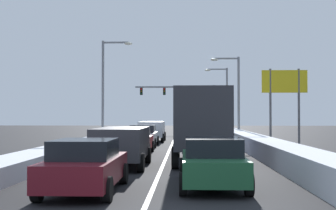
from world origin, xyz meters
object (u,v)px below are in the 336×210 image
Objects in this scene: traffic_light_gantry at (186,96)px; suv_gray_right_lane_fourth at (197,131)px; box_truck_right_lane_second at (200,122)px; street_lamp_right_mid at (224,94)px; suv_charcoal_center_lane_second at (122,143)px; suv_white_center_lane_fifth at (152,129)px; roadside_sign_right at (285,90)px; sedan_red_center_lane_third at (134,140)px; sedan_green_right_lane_nearest at (213,162)px; sedan_maroon_center_lane_nearest at (85,165)px; sedan_silver_center_lane_fourth at (143,136)px; street_lamp_right_near at (234,89)px; suv_black_right_lane_fifth at (194,128)px; sedan_tan_right_lane_third at (198,138)px; street_lamp_left_mid at (107,81)px.

suv_gray_right_lane_fourth is at bearing -88.35° from traffic_light_gantry.
street_lamp_right_mid is (3.76, 30.87, 2.71)m from box_truck_right_lane_second.
suv_charcoal_center_lane_second is 18.87m from suv_white_center_lane_fifth.
roadside_sign_right reaches higher than suv_gray_right_lane_fourth.
suv_gray_right_lane_fourth is 0.46× the size of traffic_light_gantry.
suv_gray_right_lane_fourth is 9.69m from sedan_red_center_lane_third.
sedan_green_right_lane_nearest is 20.67m from suv_gray_right_lane_fourth.
suv_white_center_lane_fifth is at bearing 150.00° from roadside_sign_right.
suv_gray_right_lane_fourth is 1.09× the size of sedan_red_center_lane_third.
suv_charcoal_center_lane_second reaches higher than sedan_maroon_center_lane_nearest.
sedan_red_center_lane_third is at bearing -95.15° from traffic_light_gantry.
sedan_silver_center_lane_fourth is 0.82× the size of roadside_sign_right.
street_lamp_right_near is 10.52m from street_lamp_right_mid.
suv_gray_right_lane_fourth is 4.71m from sedan_silver_center_lane_fourth.
suv_black_right_lane_fifth is at bearing 173.00° from street_lamp_right_near.
street_lamp_right_near reaches higher than suv_charcoal_center_lane_second.
street_lamp_right_near reaches higher than suv_gray_right_lane_fourth.
roadside_sign_right reaches higher than sedan_red_center_lane_third.
sedan_tan_right_lane_third is at bearing -90.77° from suv_gray_right_lane_fourth.
box_truck_right_lane_second is 1.60× the size of sedan_maroon_center_lane_nearest.
suv_black_right_lane_fifth is 1.00× the size of suv_white_center_lane_fifth.
sedan_green_right_lane_nearest is at bearing -90.10° from sedan_tan_right_lane_third.
box_truck_right_lane_second is 1.60× the size of sedan_red_center_lane_third.
sedan_silver_center_lane_fourth is (-0.06, 18.98, 0.00)m from sedan_maroon_center_lane_nearest.
traffic_light_gantry is (-0.67, 17.94, 3.71)m from suv_black_right_lane_fifth.
roadside_sign_right is (6.20, -9.52, 3.00)m from suv_black_right_lane_fifth.
suv_charcoal_center_lane_second is at bearing 123.96° from sedan_green_right_lane_nearest.
roadside_sign_right reaches higher than sedan_green_right_lane_nearest.
box_truck_right_lane_second is 1.60× the size of sedan_tan_right_lane_third.
traffic_light_gantry is (-0.65, 31.07, 3.96)m from sedan_tan_right_lane_third.
traffic_light_gantry is (3.13, 27.88, 3.96)m from sedan_silver_center_lane_fourth.
street_lamp_right_near reaches higher than sedan_maroon_center_lane_nearest.
roadside_sign_right is at bearing 60.59° from box_truck_right_lane_second.
sedan_silver_center_lane_fourth is 0.60× the size of street_lamp_right_near.
suv_white_center_lane_fifth reaches higher than sedan_maroon_center_lane_nearest.
sedan_maroon_center_lane_nearest is 18.98m from sedan_silver_center_lane_fourth.
sedan_red_center_lane_third is 0.59× the size of street_lamp_right_mid.
sedan_silver_center_lane_fourth is at bearing -91.69° from suv_white_center_lane_fifth.
sedan_maroon_center_lane_nearest is (-3.69, -1.01, 0.00)m from sedan_green_right_lane_nearest.
sedan_green_right_lane_nearest is at bearing -90.09° from suv_black_right_lane_fifth.
suv_black_right_lane_fifth is 16.58m from sedan_red_center_lane_third.
sedan_tan_right_lane_third is 0.92× the size of suv_gray_right_lane_fourth.
street_lamp_left_mid reaches higher than street_lamp_right_near.
street_lamp_left_mid is 15.24m from roadside_sign_right.
street_lamp_right_near is (7.40, 15.70, 3.79)m from sedan_red_center_lane_third.
suv_white_center_lane_fifth is at bearing 101.52° from box_truck_right_lane_second.
street_lamp_right_mid is 1.39× the size of roadside_sign_right.
box_truck_right_lane_second is 0.68× the size of traffic_light_gantry.
sedan_silver_center_lane_fourth is (-0.06, 6.21, 0.00)m from sedan_red_center_lane_third.
traffic_light_gantry is at bearing 71.81° from street_lamp_left_mid.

